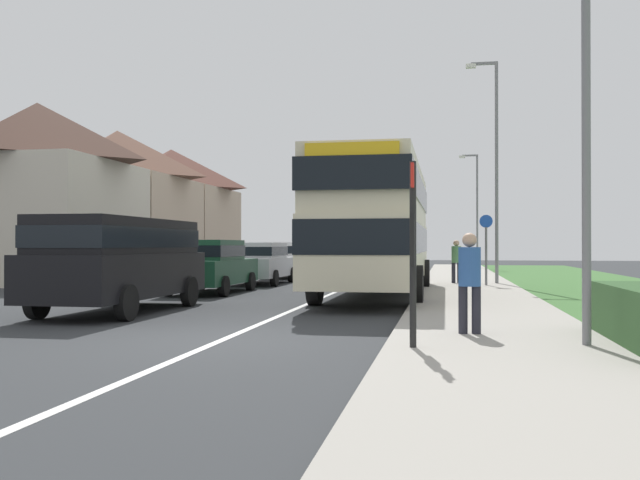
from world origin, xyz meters
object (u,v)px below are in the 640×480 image
(pedestrian_walking_away, at_px, (456,259))
(parked_car_silver, at_px, (260,261))
(street_lamp_near, at_px, (578,13))
(street_lamp_mid, at_px, (494,158))
(parked_van_black, at_px, (121,256))
(bus_stop_sign, at_px, (413,241))
(double_decker_bus, at_px, (377,222))
(parked_car_white, at_px, (289,258))
(parked_car_dark_green, at_px, (211,264))
(cycle_route_sign, at_px, (486,247))
(pedestrian_at_stop, at_px, (470,278))
(street_lamp_far, at_px, (475,203))

(pedestrian_walking_away, bearing_deg, parked_car_silver, -179.94)
(street_lamp_near, xyz_separation_m, street_lamp_mid, (-0.09, 15.69, -0.07))
(parked_van_black, height_order, bus_stop_sign, bus_stop_sign)
(parked_car_silver, bearing_deg, double_decker_bus, -48.10)
(double_decker_bus, relative_size, parked_car_white, 2.74)
(parked_car_dark_green, relative_size, bus_stop_sign, 1.71)
(bus_stop_sign, bearing_deg, double_decker_bus, 98.08)
(parked_car_dark_green, relative_size, pedestrian_walking_away, 2.67)
(double_decker_bus, xyz_separation_m, street_lamp_mid, (3.64, 5.69, 2.46))
(pedestrian_walking_away, bearing_deg, street_lamp_near, -84.78)
(parked_car_dark_green, relative_size, cycle_route_sign, 1.77)
(street_lamp_near, bearing_deg, cycle_route_sign, 91.77)
(street_lamp_near, bearing_deg, street_lamp_mid, 90.34)
(parked_car_white, height_order, bus_stop_sign, bus_stop_sign)
(pedestrian_at_stop, bearing_deg, parked_car_silver, 116.55)
(parked_van_black, distance_m, street_lamp_mid, 14.74)
(pedestrian_walking_away, relative_size, street_lamp_near, 0.20)
(street_lamp_far, bearing_deg, parked_car_white, -123.86)
(parked_van_black, xyz_separation_m, parked_car_dark_green, (-0.06, 6.13, -0.34))
(cycle_route_sign, bearing_deg, bus_stop_sign, -96.79)
(parked_car_white, xyz_separation_m, bus_stop_sign, (6.56, -21.26, 0.65))
(double_decker_bus, bearing_deg, parked_car_silver, 131.90)
(bus_stop_sign, bearing_deg, pedestrian_at_stop, 63.42)
(parked_car_silver, bearing_deg, street_lamp_mid, 0.75)
(parked_car_silver, xyz_separation_m, pedestrian_at_stop, (7.31, -14.63, 0.10))
(parked_car_white, bearing_deg, bus_stop_sign, -72.85)
(parked_car_white, distance_m, bus_stop_sign, 22.26)
(parked_van_black, height_order, pedestrian_at_stop, parked_van_black)
(parked_van_black, relative_size, parked_car_white, 1.32)
(pedestrian_at_stop, distance_m, cycle_route_sign, 13.44)
(double_decker_bus, height_order, bus_stop_sign, double_decker_bus)
(pedestrian_walking_away, bearing_deg, parked_car_dark_green, -145.67)
(parked_car_silver, xyz_separation_m, street_lamp_far, (8.74, 18.14, 3.20))
(parked_car_silver, distance_m, pedestrian_walking_away, 7.32)
(pedestrian_at_stop, bearing_deg, pedestrian_walking_away, 89.95)
(parked_van_black, distance_m, street_lamp_near, 10.45)
(street_lamp_far, bearing_deg, street_lamp_mid, -90.28)
(pedestrian_at_stop, xyz_separation_m, cycle_route_sign, (0.99, 13.39, 0.45))
(street_lamp_mid, bearing_deg, street_lamp_far, 89.72)
(pedestrian_walking_away, relative_size, bus_stop_sign, 0.64)
(pedestrian_at_stop, bearing_deg, parked_car_dark_green, 128.21)
(parked_car_dark_green, bearing_deg, parked_car_white, 89.22)
(parked_car_silver, xyz_separation_m, street_lamp_mid, (8.65, 0.11, 3.73))
(parked_van_black, bearing_deg, street_lamp_far, 73.21)
(parked_car_dark_green, height_order, cycle_route_sign, cycle_route_sign)
(cycle_route_sign, relative_size, street_lamp_far, 0.36)
(parked_car_silver, height_order, street_lamp_mid, street_lamp_mid)
(double_decker_bus, xyz_separation_m, bus_stop_sign, (1.51, -10.63, -0.60))
(parked_car_dark_green, xyz_separation_m, street_lamp_near, (8.93, -10.46, 3.77))
(pedestrian_at_stop, bearing_deg, street_lamp_near, -33.32)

